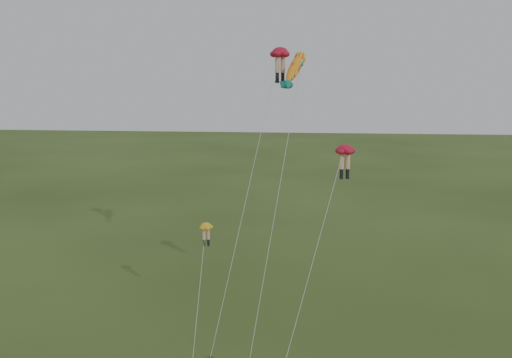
# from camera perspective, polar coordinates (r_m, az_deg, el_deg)

# --- Properties ---
(legs_kite_red_high) EXTENTS (5.02, 10.16, 20.33)m
(legs_kite_red_high) POSITION_cam_1_polar(r_m,az_deg,el_deg) (42.73, 2.34, 11.92)
(legs_kite_red_high) COLOR #B11229
(legs_kite_red_high) RESTS_ON ground
(legs_kite_red_mid) EXTENTS (4.88, 8.69, 13.72)m
(legs_kite_red_mid) POSITION_cam_1_polar(r_m,az_deg,el_deg) (38.81, 8.80, 2.34)
(legs_kite_red_mid) COLOR #B11229
(legs_kite_red_mid) RESTS_ON ground
(legs_kite_yellow) EXTENTS (1.26, 7.83, 7.81)m
(legs_kite_yellow) POSITION_cam_1_polar(r_m,az_deg,el_deg) (41.31, -5.07, -5.35)
(legs_kite_yellow) COLOR gold
(legs_kite_yellow) RESTS_ON ground
(fish_kite) EXTENTS (3.56, 11.19, 20.28)m
(fish_kite) POSITION_cam_1_polar(r_m,az_deg,el_deg) (41.98, 3.92, 10.95)
(fish_kite) COLOR yellow
(fish_kite) RESTS_ON ground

